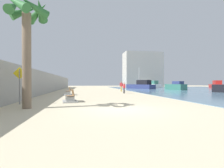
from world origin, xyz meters
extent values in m
plane|color=beige|center=(0.00, 18.00, 0.00)|extent=(120.00, 120.00, 0.00)
cube|color=#9E9E99|center=(-7.50, 18.00, 1.45)|extent=(0.80, 64.00, 2.90)
cylinder|color=#7A6651|center=(-5.34, 1.27, 2.76)|extent=(0.50, 0.50, 5.52)
cone|color=#2D6B33|center=(-4.56, 1.30, 5.71)|extent=(0.63, 1.78, 1.11)
cone|color=#2D6B33|center=(-4.86, 1.85, 5.78)|extent=(1.70, 1.54, 1.23)
cone|color=#2D6B33|center=(-5.66, 1.92, 5.83)|extent=(1.80, 1.26, 1.30)
cone|color=#2D6B33|center=(-6.04, 1.29, 5.88)|extent=(0.62, 1.72, 1.39)
cone|color=#2D6B33|center=(-5.68, 0.63, 5.84)|extent=(1.78, 1.31, 1.32)
cone|color=#2D6B33|center=(-4.80, 0.70, 5.69)|extent=(1.66, 1.61, 1.06)
cube|color=#9E9E99|center=(-3.07, 3.94, 0.25)|extent=(0.62, 0.28, 0.50)
cube|color=#9E9E99|center=(-3.26, 5.33, 0.25)|extent=(0.62, 0.28, 0.50)
cube|color=olive|center=(-3.16, 4.64, 0.45)|extent=(0.71, 1.65, 0.06)
cube|color=olive|center=(-2.94, 4.67, 0.73)|extent=(0.38, 1.61, 0.50)
cube|color=#9E9E99|center=(-3.16, 4.64, 0.04)|extent=(1.37, 2.23, 0.08)
cube|color=#9E9E99|center=(-3.92, 11.87, 0.25)|extent=(0.62, 0.27, 0.50)
cube|color=#9E9E99|center=(-4.09, 13.26, 0.25)|extent=(0.62, 0.27, 0.50)
cube|color=olive|center=(-4.01, 12.57, 0.45)|extent=(0.69, 1.65, 0.06)
cube|color=olive|center=(-3.78, 12.60, 0.73)|extent=(0.36, 1.61, 0.50)
cube|color=#9E9E99|center=(-4.01, 12.57, 0.04)|extent=(1.35, 2.22, 0.08)
cylinder|color=gold|center=(4.22, 19.70, 0.43)|extent=(0.12, 0.12, 0.86)
cylinder|color=gold|center=(4.10, 19.77, 0.43)|extent=(0.12, 0.12, 0.86)
cube|color=#B22D33|center=(4.16, 19.74, 1.17)|extent=(0.37, 0.31, 0.61)
sphere|color=#936B4C|center=(4.16, 19.74, 1.62)|extent=(0.23, 0.23, 0.23)
cylinder|color=#B22D33|center=(4.35, 19.63, 1.20)|extent=(0.09, 0.09, 0.55)
cylinder|color=#B22D33|center=(3.97, 19.84, 1.20)|extent=(0.09, 0.09, 0.55)
cylinder|color=#333338|center=(3.49, 14.50, 0.38)|extent=(0.12, 0.12, 0.76)
cylinder|color=#333338|center=(3.42, 14.61, 0.38)|extent=(0.12, 0.12, 0.76)
cube|color=#B22D33|center=(3.46, 14.56, 1.02)|extent=(0.31, 0.37, 0.53)
sphere|color=tan|center=(3.46, 14.56, 1.42)|extent=(0.20, 0.20, 0.20)
cylinder|color=#B22D33|center=(3.56, 14.36, 1.05)|extent=(0.09, 0.09, 0.48)
cylinder|color=#B22D33|center=(3.35, 14.75, 1.05)|extent=(0.09, 0.09, 0.48)
cube|color=white|center=(17.28, 39.98, 0.55)|extent=(4.33, 6.27, 1.02)
cube|color=#337060|center=(17.61, 39.17, 1.57)|extent=(2.46, 2.98, 1.01)
cube|color=navy|center=(11.64, 32.62, 0.55)|extent=(5.72, 7.87, 1.02)
cube|color=black|center=(12.20, 31.61, 1.60)|extent=(3.03, 3.75, 1.09)
cylinder|color=silver|center=(11.45, 32.96, 3.16)|extent=(0.12, 0.12, 4.20)
cube|color=red|center=(33.28, 33.68, 0.55)|extent=(5.57, 8.05, 1.03)
cube|color=red|center=(32.73, 32.62, 1.58)|extent=(2.96, 3.80, 1.02)
cube|color=#337060|center=(16.55, 24.56, 0.61)|extent=(2.93, 4.84, 1.15)
cube|color=navy|center=(16.73, 23.90, 1.49)|extent=(1.73, 2.25, 0.61)
cylinder|color=slate|center=(-6.43, 3.39, 1.22)|extent=(0.08, 0.08, 2.44)
cube|color=yellow|center=(-6.43, 3.39, 2.14)|extent=(0.85, 0.03, 0.85)
cube|color=#ADAAA3|center=(16.72, 46.00, 5.59)|extent=(12.00, 6.00, 11.18)
camera|label=1|loc=(-2.09, -9.74, 1.50)|focal=28.77mm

